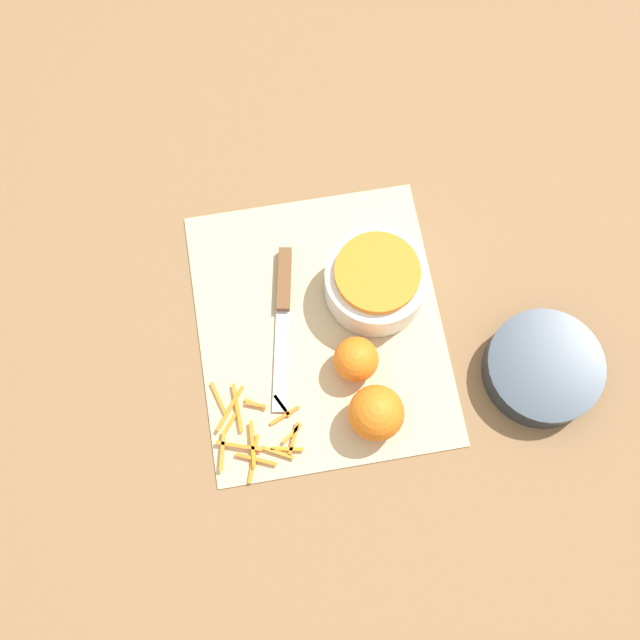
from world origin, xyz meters
TOP-DOWN VIEW (x-y plane):
  - ground_plane at (0.00, 0.00)m, footprint 4.00×4.00m
  - cutting_board at (0.00, 0.00)m, footprint 0.43×0.37m
  - bowl_speckled at (-0.04, 0.09)m, footprint 0.15×0.15m
  - bowl_dark at (0.13, 0.31)m, footprint 0.17×0.17m
  - knife at (-0.05, -0.05)m, footprint 0.26×0.07m
  - orange_left at (0.15, 0.05)m, footprint 0.08×0.08m
  - orange_right at (0.07, 0.04)m, footprint 0.07×0.07m
  - peel_pile at (0.14, -0.12)m, footprint 0.16×0.13m

SIDE VIEW (x-z plane):
  - ground_plane at x=0.00m, z-range 0.00..0.00m
  - cutting_board at x=0.00m, z-range 0.00..0.01m
  - peel_pile at x=0.14m, z-range 0.01..0.01m
  - knife at x=-0.05m, z-range 0.00..0.02m
  - bowl_dark at x=0.13m, z-range 0.00..0.05m
  - orange_right at x=0.07m, z-range 0.01..0.07m
  - bowl_speckled at x=-0.04m, z-range 0.00..0.08m
  - orange_left at x=0.15m, z-range 0.01..0.09m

